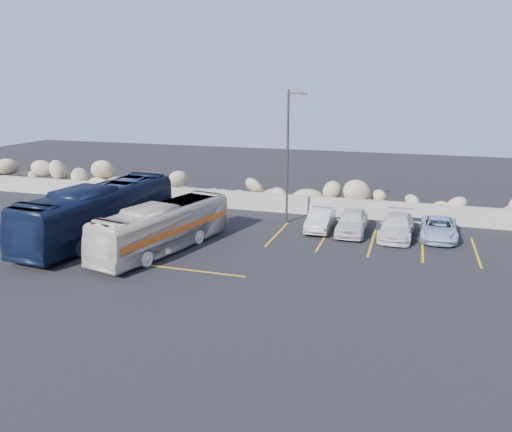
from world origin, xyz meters
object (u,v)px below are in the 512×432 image
(car_d, at_px, (439,228))
(tour_coach, at_px, (99,212))
(car_c, at_px, (397,226))
(car_a, at_px, (352,222))
(car_b, at_px, (320,219))
(lamppost, at_px, (288,153))
(vintage_bus, at_px, (163,227))

(car_d, bearing_deg, tour_coach, -161.38)
(car_d, bearing_deg, car_c, -167.19)
(car_a, height_order, car_b, car_a)
(lamppost, bearing_deg, car_a, -15.07)
(car_b, height_order, car_c, car_c)
(lamppost, height_order, car_a, lamppost)
(vintage_bus, height_order, car_d, vintage_bus)
(tour_coach, bearing_deg, car_d, 22.76)
(tour_coach, bearing_deg, vintage_bus, -4.26)
(car_c, height_order, car_d, car_c)
(lamppost, height_order, car_c, lamppost)
(tour_coach, height_order, car_d, tour_coach)
(tour_coach, distance_m, car_c, 16.43)
(lamppost, relative_size, tour_coach, 0.74)
(car_d, bearing_deg, car_b, -176.83)
(vintage_bus, relative_size, car_c, 2.04)
(car_a, distance_m, car_d, 4.73)
(car_a, xyz_separation_m, car_c, (2.47, -0.01, -0.06))
(car_b, distance_m, car_c, 4.34)
(car_b, xyz_separation_m, car_d, (6.57, 0.26, -0.05))
(vintage_bus, bearing_deg, car_b, 54.22)
(car_c, distance_m, car_d, 2.28)
(car_a, relative_size, car_c, 0.93)
(lamppost, bearing_deg, car_d, -4.13)
(vintage_bus, bearing_deg, tour_coach, -176.31)
(car_a, bearing_deg, car_d, 5.30)
(lamppost, height_order, tour_coach, lamppost)
(vintage_bus, bearing_deg, car_c, 40.55)
(lamppost, bearing_deg, vintage_bus, -124.20)
(car_c, bearing_deg, vintage_bus, -149.21)
(car_b, height_order, car_d, car_b)
(vintage_bus, relative_size, car_a, 2.20)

